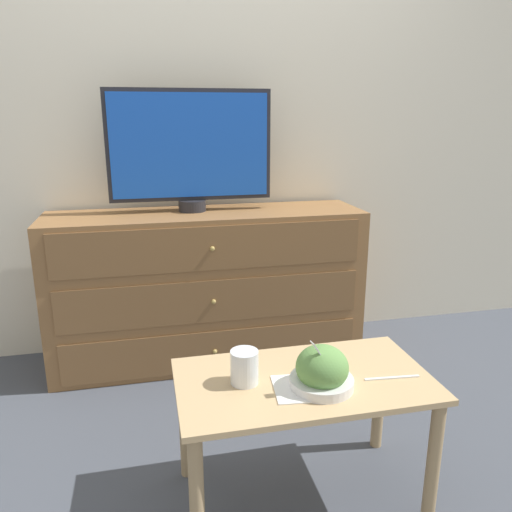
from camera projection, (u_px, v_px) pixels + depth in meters
ground_plane at (209, 337)px, 2.99m from camera, size 12.00×12.00×0.00m
wall_back at (203, 111)px, 2.65m from camera, size 12.00×0.05×2.60m
dresser at (208, 287)px, 2.64m from camera, size 1.61×0.45×0.80m
tv at (190, 148)px, 2.48m from camera, size 0.82×0.14×0.60m
coffee_table at (303, 400)px, 1.65m from camera, size 0.83×0.46×0.46m
takeout_bowl at (322, 371)px, 1.56m from camera, size 0.20×0.20×0.17m
drink_cup at (244, 369)px, 1.58m from camera, size 0.09×0.09×0.11m
napkin at (301, 388)px, 1.56m from camera, size 0.19×0.19×0.00m
knife at (392, 378)px, 1.62m from camera, size 0.18×0.03×0.01m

